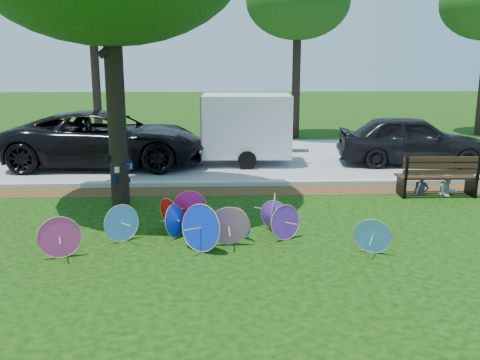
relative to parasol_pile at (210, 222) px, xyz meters
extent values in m
plane|color=black|center=(0.15, -0.65, -0.38)|extent=(90.00, 90.00, 0.00)
cube|color=#472D16|center=(0.15, 3.85, -0.37)|extent=(90.00, 1.00, 0.01)
cube|color=#B7B5AD|center=(0.15, 4.55, -0.32)|extent=(90.00, 0.30, 0.12)
cube|color=gray|center=(0.15, 8.70, -0.37)|extent=(90.00, 8.00, 0.01)
cylinder|color=black|center=(-2.23, 2.68, 2.08)|extent=(0.44, 0.44, 4.92)
cone|color=#082CD1|center=(0.63, 0.11, -0.05)|extent=(0.54, 0.60, 0.65)
cone|color=#DF358B|center=(-2.70, -0.83, 0.02)|extent=(0.79, 0.37, 0.79)
cone|color=purple|center=(-0.45, 0.28, -0.11)|extent=(0.40, 0.56, 0.52)
cone|color=#5195F7|center=(3.02, -0.87, -0.02)|extent=(0.74, 0.49, 0.71)
cone|color=#5195F7|center=(1.36, 0.72, 0.01)|extent=(0.32, 0.79, 0.78)
cone|color=#C00F71|center=(-0.45, 0.95, 0.00)|extent=(0.76, 0.20, 0.76)
cone|color=pink|center=(0.36, -0.32, 0.03)|extent=(0.82, 0.28, 0.82)
cone|color=purple|center=(1.47, 0.00, -0.02)|extent=(0.72, 0.55, 0.72)
cone|color=#082CD1|center=(-0.12, -0.57, 0.08)|extent=(0.90, 0.78, 0.92)
cone|color=#082CD1|center=(-0.67, 0.17, -0.03)|extent=(0.49, 0.70, 0.69)
cone|color=#5195F7|center=(-1.76, 0.01, 0.00)|extent=(0.71, 0.59, 0.76)
cone|color=purple|center=(1.33, 0.44, -0.04)|extent=(0.67, 0.49, 0.68)
cone|color=#D80302|center=(-0.86, 0.57, -0.01)|extent=(0.65, 0.71, 0.73)
cone|color=#DF358B|center=(-0.27, 0.46, -0.07)|extent=(0.44, 0.65, 0.57)
imported|color=black|center=(-3.49, 7.42, 0.53)|extent=(6.64, 3.23, 1.82)
imported|color=black|center=(6.62, 7.29, 0.45)|extent=(5.01, 2.41, 1.65)
cube|color=silver|center=(1.12, 7.60, 0.93)|extent=(2.95, 1.92, 2.62)
imported|color=#393F4D|center=(5.50, 3.31, 0.16)|extent=(0.46, 0.39, 1.07)
imported|color=silver|center=(6.20, 3.31, 0.21)|extent=(0.65, 0.55, 1.17)
cylinder|color=black|center=(-5.10, 13.50, 2.12)|extent=(0.36, 0.36, 5.00)
ellipsoid|color=black|center=(-5.10, 13.50, 5.42)|extent=(4.40, 4.40, 3.20)
cylinder|color=black|center=(3.56, 13.37, 2.12)|extent=(0.36, 0.36, 5.00)
ellipsoid|color=black|center=(3.56, 13.37, 5.42)|extent=(4.40, 4.40, 3.20)
camera|label=1|loc=(0.21, -10.11, 3.21)|focal=40.00mm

